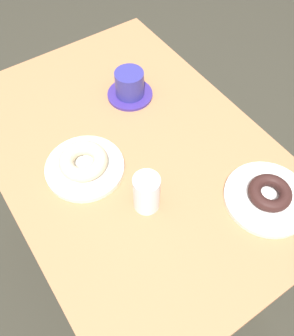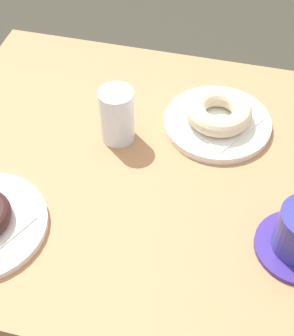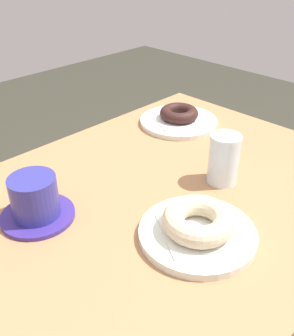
% 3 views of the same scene
% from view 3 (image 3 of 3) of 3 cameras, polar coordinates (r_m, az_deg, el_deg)
% --- Properties ---
extents(table, '(1.02, 0.69, 0.74)m').
position_cam_3_polar(table, '(0.84, -0.12, -10.68)').
color(table, '#A7744B').
rests_on(table, ground_plane).
extents(plate_chocolate_ring, '(0.21, 0.21, 0.01)m').
position_cam_3_polar(plate_chocolate_ring, '(1.08, 4.69, 6.84)').
color(plate_chocolate_ring, silver).
rests_on(plate_chocolate_ring, table).
extents(napkin_chocolate_ring, '(0.17, 0.17, 0.00)m').
position_cam_3_polar(napkin_chocolate_ring, '(1.08, 4.71, 7.23)').
color(napkin_chocolate_ring, white).
rests_on(napkin_chocolate_ring, plate_chocolate_ring).
extents(donut_chocolate_ring, '(0.11, 0.11, 0.03)m').
position_cam_3_polar(donut_chocolate_ring, '(1.07, 4.75, 8.06)').
color(donut_chocolate_ring, '#321B18').
rests_on(donut_chocolate_ring, napkin_chocolate_ring).
extents(plate_sugar_ring, '(0.21, 0.21, 0.01)m').
position_cam_3_polar(plate_sugar_ring, '(0.69, 7.43, -9.58)').
color(plate_sugar_ring, silver).
rests_on(plate_sugar_ring, table).
extents(napkin_sugar_ring, '(0.17, 0.17, 0.00)m').
position_cam_3_polar(napkin_sugar_ring, '(0.68, 7.48, -9.02)').
color(napkin_sugar_ring, white).
rests_on(napkin_sugar_ring, plate_sugar_ring).
extents(donut_sugar_ring, '(0.13, 0.13, 0.04)m').
position_cam_3_polar(donut_sugar_ring, '(0.67, 7.61, -7.67)').
color(donut_sugar_ring, beige).
rests_on(donut_sugar_ring, napkin_sugar_ring).
extents(water_glass, '(0.06, 0.06, 0.11)m').
position_cam_3_polar(water_glass, '(0.82, 11.25, 1.30)').
color(water_glass, silver).
rests_on(water_glass, table).
extents(coffee_cup, '(0.14, 0.14, 0.09)m').
position_cam_3_polar(coffee_cup, '(0.73, -16.19, -4.56)').
color(coffee_cup, '#392983').
rests_on(coffee_cup, table).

